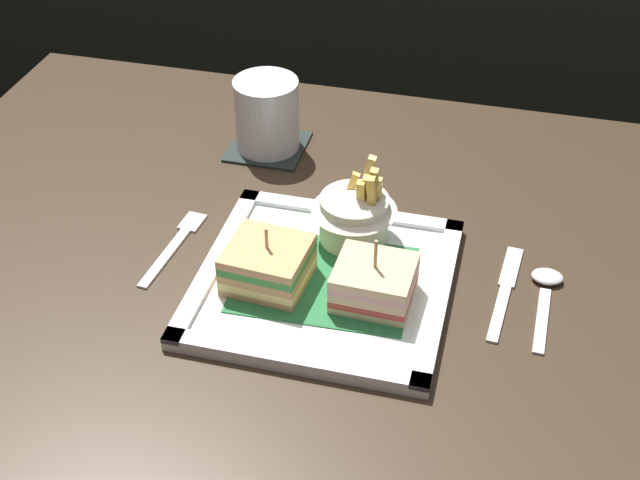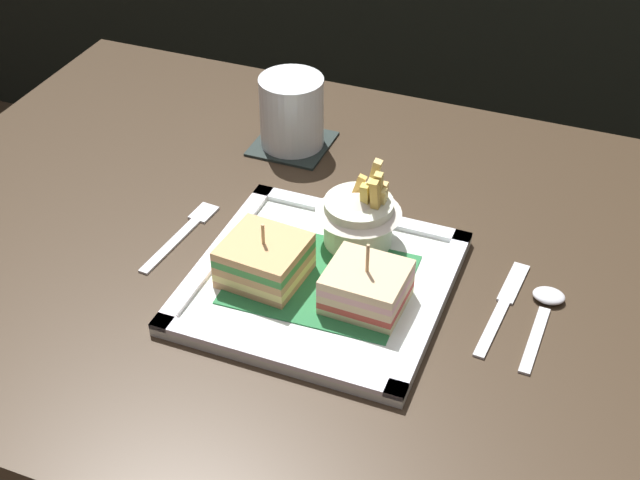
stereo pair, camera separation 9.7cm
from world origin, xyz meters
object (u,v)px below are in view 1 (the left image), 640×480
Objects in this scene: sandwich_half_right at (374,283)px; water_glass at (267,119)px; sandwich_half_left at (268,265)px; square_plate at (324,282)px; fries_cup at (355,210)px; fork at (176,243)px; knife at (506,288)px; dining_table at (316,341)px; spoon at (546,288)px.

water_glass is (-0.20, 0.28, 0.01)m from sandwich_half_right.
square_plate is at bearing 17.23° from sandwich_half_left.
fork is (-0.20, -0.05, -0.05)m from fries_cup.
water_glass is at bearing 147.49° from knife.
sandwich_half_right is at bearing -66.40° from fries_cup.
sandwich_half_left reaches higher than knife.
sandwich_half_right is 0.58× the size of fork.
sandwich_half_left is at bearing -180.00° from sandwich_half_right.
square_plate is at bearing -101.06° from fries_cup.
sandwich_half_left is 0.85× the size of fries_cup.
water_glass is (-0.14, 0.26, 0.04)m from square_plate.
square_plate is at bearing 162.77° from sandwich_half_right.
dining_table is at bearing 10.54° from fork.
sandwich_half_left is at bearing -166.01° from knife.
knife is at bearing -32.51° from water_glass.
fries_cup is 0.19m from knife.
spoon reaches higher than dining_table.
sandwich_half_left is (-0.06, -0.02, 0.03)m from square_plate.
fork is 0.90× the size of knife.
knife is at bearing -11.13° from fries_cup.
square_plate is 0.20m from knife.
dining_table is 0.17m from square_plate.
fork is at bearing 170.91° from square_plate.
fork is (-0.16, -0.03, 0.15)m from dining_table.
fries_cup is (0.04, 0.02, 0.20)m from dining_table.
spoon is (0.24, 0.05, -0.00)m from square_plate.
spoon is at bearing -28.73° from water_glass.
fries_cup is (-0.04, 0.10, 0.02)m from sandwich_half_right.
square_plate is at bearing -67.30° from dining_table.
dining_table is 11.97× the size of sandwich_half_left.
sandwich_half_right reaches higher than fork.
knife reaches higher than dining_table.
dining_table is at bearing -153.90° from fries_cup.
water_glass reaches higher than dining_table.
water_glass is at bearing 107.02° from sandwich_half_left.
sandwich_half_right is 0.34m from water_glass.
square_plate is 0.19m from fork.
spoon is at bearing -1.84° from dining_table.
spoon is at bearing 12.29° from square_plate.
sandwich_half_right is 0.11m from fries_cup.
spoon is (0.42, 0.02, 0.00)m from fork.
square_plate is 0.09m from fries_cup.
water_glass is at bearing 79.39° from fork.
dining_table is at bearing 136.93° from sandwich_half_right.
square_plate is 2.04× the size of spoon.
square_plate is 0.07m from sandwich_half_left.
sandwich_half_left reaches higher than fork.
dining_table is at bearing 112.70° from square_plate.
spoon is (0.04, 0.01, 0.00)m from knife.
square_plate reaches higher than fork.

